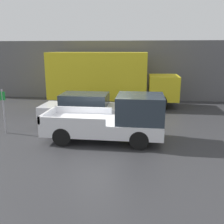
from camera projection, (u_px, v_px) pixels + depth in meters
ground_plane at (101, 139)px, 11.08m from camera, size 60.00×60.00×0.00m
building_wall at (121, 71)px, 19.48m from camera, size 28.00×0.15×4.53m
pickup_truck at (116, 119)px, 10.75m from camera, size 5.09×2.07×2.03m
car at (83, 108)px, 13.52m from camera, size 4.48×1.93×1.58m
delivery_truck at (106, 77)px, 17.48m from camera, size 8.91×2.55×3.69m
parking_sign at (4, 109)px, 11.62m from camera, size 0.30×0.07×2.10m
newspaper_box at (55, 92)px, 20.26m from camera, size 0.45×0.40×0.97m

